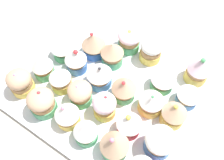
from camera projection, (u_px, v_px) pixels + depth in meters
The scene contains 27 objects.
ground_plane at pixel (112, 91), 65.62cm from camera, with size 180.00×180.00×3.00cm, color #B2A899.
baking_tray at pixel (112, 87), 63.84cm from camera, with size 47.13×40.26×1.20cm.
cupcake_0 at pixel (20, 82), 59.93cm from camera, with size 5.94×5.94×7.13cm.
cupcake_1 at pixel (42, 102), 57.05cm from camera, with size 6.28×6.28×7.14cm.
cupcake_2 at pixel (67, 115), 55.51cm from camera, with size 5.64×5.64×6.89cm.
cupcake_3 at pixel (85, 131), 53.25cm from camera, with size 5.30×5.30×7.08cm.
cupcake_4 at pixel (115, 145), 51.02cm from camera, with size 6.21×6.21×8.37cm.
cupcake_6 at pixel (42, 66), 62.04cm from camera, with size 5.43×5.43×7.43cm.
cupcake_7 at pixel (60, 79), 60.31cm from camera, with size 5.32×5.32×7.03cm.
cupcake_8 at pixel (80, 93), 58.46cm from camera, with size 5.84×5.84×6.54cm.
cupcake_9 at pixel (104, 106), 56.36cm from camera, with size 5.47×5.47×7.40cm.
cupcake_10 at pixel (129, 124), 54.16cm from camera, with size 5.67×5.67×7.12cm.
cupcake_11 at pixel (160, 142), 51.83cm from camera, with size 6.55×6.55×7.35cm.
cupcake_12 at pixel (62, 47), 65.32cm from camera, with size 6.09×6.09×7.09cm.
cupcake_13 at pixel (76, 60), 62.88cm from camera, with size 5.66×5.66×7.94cm.
cupcake_14 at pixel (99, 74), 60.74cm from camera, with size 6.37×6.37×7.59cm.
cupcake_15 at pixel (124, 88), 58.74cm from camera, with size 6.00×6.00×7.37cm.
cupcake_16 at pixel (151, 102), 56.76cm from camera, with size 5.91×5.91×7.64cm.
cupcake_17 at pixel (174, 115), 55.29cm from camera, with size 5.74×5.74×7.38cm.
cupcake_18 at pixel (94, 44), 65.63cm from camera, with size 6.45×6.45×7.79cm.
cupcake_19 at pixel (112, 54), 63.95cm from camera, with size 6.01×6.01×7.51cm.
cupcake_20 at pixel (163, 80), 60.51cm from camera, with size 6.12×6.12×6.30cm.
cupcake_21 at pixel (189, 95), 58.15cm from camera, with size 5.74×5.74×6.46cm.
cupcake_22 at pixel (129, 40), 67.09cm from camera, with size 6.32×6.32×6.95cm.
cupcake_23 at pixel (151, 50), 65.13cm from camera, with size 5.80×5.80×6.83cm.
cupcake_24 at pixel (199, 69), 61.05cm from camera, with size 5.81×5.81×8.57cm.
napkin at pixel (7, 55), 69.76cm from camera, with size 11.74×11.23×0.60cm, color white.
Camera 1 is at (17.89, -26.70, 55.79)cm, focal length 39.96 mm.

